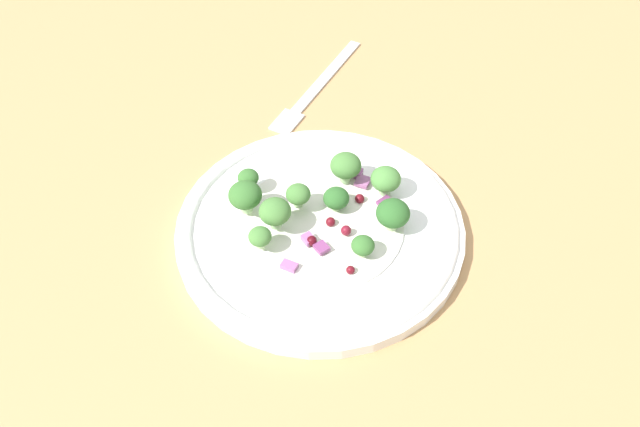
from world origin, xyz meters
The scene contains 26 objects.
ground_plane centered at (0.00, 0.00, -1.00)cm, with size 180.00×180.00×2.00cm, color tan.
plate centered at (1.25, -0.93, 0.86)cm, with size 25.77×25.77×1.70cm.
dressing_pool centered at (1.25, -0.93, 1.30)cm, with size 14.95×14.95×0.20cm, color white.
broccoli_floret_0 centered at (-0.35, 5.28, 3.11)cm, with size 2.98×2.98×3.02cm.
broccoli_floret_1 centered at (1.78, -7.58, 3.68)cm, with size 2.98×2.98×3.02cm.
broccoli_floret_2 centered at (-0.90, 0.35, 2.66)cm, with size 2.36×2.36×2.39cm.
broccoli_floret_3 centered at (2.93, -4.47, 3.66)cm, with size 2.80×2.80×2.83cm.
broccoli_floret_4 centered at (-4.42, -0.23, 3.42)cm, with size 2.90×2.90×2.93cm.
broccoli_floret_5 centered at (-0.98, -8.31, 3.02)cm, with size 1.95×1.95×1.98cm.
broccoli_floret_6 centered at (-0.11, -3.27, 3.20)cm, with size 2.22×2.22×2.25cm.
broccoli_floret_7 centered at (5.45, -5.02, 3.08)cm, with size 1.98×1.98×2.00cm.
broccoli_floret_8 centered at (3.73, 3.47, 2.56)cm, with size 2.00×2.00×2.03cm.
broccoli_floret_9 centered at (-4.02, 3.85, 3.05)cm, with size 2.78×2.78×2.82cm.
cranberry_0 centered at (5.81, 2.93, 1.67)cm, with size 0.75×0.75×0.75cm, color maroon.
cranberry_1 centered at (-1.26, 4.26, 1.99)cm, with size 0.77×0.77×0.77cm, color maroon.
cranberry_2 centered at (1.10, -0.04, 1.71)cm, with size 0.85×0.85×0.85cm, color maroon.
cranberry_3 centered at (-2.36, 1.85, 1.68)cm, with size 0.87×0.87×0.87cm, color maroon.
cranberry_4 centered at (1.90, 1.59, 1.92)cm, with size 0.91×0.91×0.91cm, color maroon.
cranberry_5 centered at (3.80, -0.97, 1.91)cm, with size 0.91×0.91×0.91cm, color #4C0A14.
onion_bit_0 centered at (-5.50, 0.88, 1.74)cm, with size 1.04×0.95×0.58cm, color #934C84.
onion_bit_1 centered at (6.71, -2.13, 1.65)cm, with size 0.84×1.34×0.49cm, color #A35B93.
onion_bit_2 centered at (4.21, 0.05, 1.78)cm, with size 1.16×1.05×0.38cm, color #843D75.
onion_bit_3 centered at (3.63, -1.34, 1.86)cm, with size 0.94×1.11×0.52cm, color #A35B93.
onion_bit_4 centered at (-2.45, 4.33, 1.67)cm, with size 1.36×1.36×0.31cm, color #843D75.
onion_bit_5 centered at (-4.48, 1.66, 1.81)cm, with size 1.27×1.37×0.34cm, color #A35B93.
fork centered at (-18.86, -6.96, 0.25)cm, with size 18.54×5.88×0.50cm.
Camera 1 is at (38.54, 9.10, 45.35)cm, focal length 36.96 mm.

